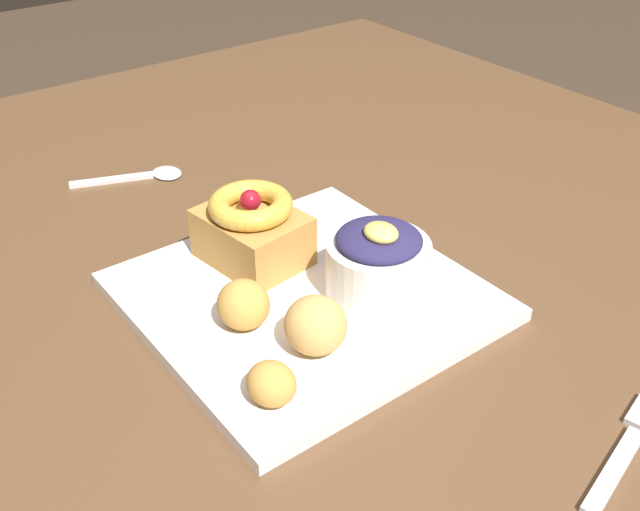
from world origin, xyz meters
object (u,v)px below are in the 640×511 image
spoon (144,176)px  cake_slice (252,229)px  fritter_front (271,384)px  fritter_back (316,325)px  front_plate (302,295)px  fork (629,446)px  fritter_middle (243,304)px  berry_ramekin (378,262)px

spoon → cake_slice: bearing=-69.2°
fritter_front → fritter_back: bearing=113.8°
front_plate → fork: size_ratio=2.23×
fritter_middle → cake_slice: bearing=142.8°
front_plate → spoon: (-0.31, -0.01, -0.00)m
fritter_front → fritter_middle: (-0.09, 0.03, 0.01)m
berry_ramekin → fritter_back: (0.03, -0.09, -0.01)m
berry_ramekin → fritter_back: size_ratio=1.78×
front_plate → spoon: bearing=-178.6°
fritter_front → fork: fritter_front is taller
fork → spoon: 0.59m
front_plate → fritter_middle: fritter_middle is taller
spoon → berry_ramekin: bearing=-60.1°
fritter_front → fork: 0.26m
fork → cake_slice: bearing=90.2°
berry_ramekin → fritter_front: bearing=-70.0°
fork → spoon: size_ratio=1.04×
fritter_front → spoon: fritter_front is taller
fritter_back → cake_slice: bearing=167.3°
berry_ramekin → fork: size_ratio=0.72×
berry_ramekin → fork: (0.23, 0.03, -0.04)m
cake_slice → spoon: 0.24m
berry_ramekin → spoon: bearing=-170.9°
berry_ramekin → fork: 0.24m
fork → front_plate: bearing=92.0°
front_plate → spoon: front_plate is taller
front_plate → cake_slice: 0.08m
berry_ramekin → fritter_back: 0.09m
cake_slice → front_plate: bearing=6.5°
fork → spoon: same height
fritter_front → spoon: bearing=167.2°
berry_ramekin → fritter_back: berry_ramekin is taller
cake_slice → berry_ramekin: size_ratio=1.16×
berry_ramekin → fritter_front: 0.16m
front_plate → berry_ramekin: (0.04, 0.05, 0.04)m
cake_slice → fork: 0.36m
front_plate → fritter_middle: 0.07m
fritter_middle → fritter_back: (0.06, 0.03, 0.00)m
berry_ramekin → fritter_middle: 0.12m
berry_ramekin → spoon: 0.36m
fork → spoon: bearing=84.5°
front_plate → fritter_front: size_ratio=7.09×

